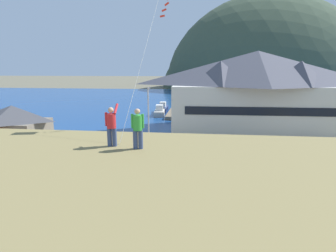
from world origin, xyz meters
name	(u,v)px	position (x,y,z in m)	size (l,w,h in m)	color
ground_plane	(140,191)	(0.00, 0.00, 0.00)	(600.00, 600.00, 0.00)	#66604C
parking_lot_pad	(151,167)	(0.00, 5.00, 0.05)	(40.00, 20.00, 0.10)	gray
bay_water	(183,100)	(0.00, 60.00, 0.01)	(360.00, 84.00, 0.03)	navy
far_hill_west_ridge	(259,87)	(34.07, 118.70, 0.00)	(95.10, 66.60, 54.43)	#3D4C38
far_hill_east_peak	(263,88)	(34.15, 111.69, 0.00)	(90.42, 70.69, 82.43)	#3D4C38
harbor_lodge	(256,89)	(12.73, 22.18, 6.26)	(25.83, 12.32, 11.74)	beige
storage_shed_near_lot	(14,129)	(-15.45, 7.48, 2.81)	(7.01, 5.31, 5.42)	#756B5B
wharf_dock	(177,112)	(-0.07, 35.88, 0.35)	(3.20, 14.31, 0.70)	#70604C
moored_boat_wharfside	(163,108)	(-3.27, 38.83, 0.72)	(1.81, 5.57, 2.16)	navy
moored_boat_outer_mooring	(192,113)	(3.18, 32.90, 0.72)	(2.39, 5.99, 2.16)	#23564C
moored_boat_inner_slip	(160,112)	(-3.36, 34.06, 0.72)	(2.49, 6.27, 2.16)	#A8A399
parked_car_mid_row_near	(320,156)	(16.00, 7.04, 1.06)	(4.22, 2.10, 1.82)	#B28923
parked_car_front_row_end	(104,151)	(-5.10, 6.34, 1.06)	(4.24, 2.13, 1.82)	#B28923
parked_car_front_row_silver	(280,182)	(10.44, 0.38, 1.06)	(4.30, 2.26, 1.82)	#9EA3A8
parked_car_back_row_right	(69,170)	(-6.26, 1.11, 1.06)	(4.28, 2.20, 1.82)	#9EA3A8
parked_car_corner_spot	(175,152)	(2.13, 6.77, 1.06)	(4.25, 2.16, 1.82)	silver
parked_car_back_row_left	(190,173)	(3.76, 1.36, 1.06)	(4.28, 2.22, 1.82)	#B28923
parked_car_lone_by_shed	(239,154)	(8.36, 6.84, 1.06)	(4.28, 2.21, 1.82)	navy
parking_light_pole	(148,114)	(-1.24, 10.55, 4.19)	(0.24, 0.78, 7.11)	#ADADB2
person_kite_flyer	(111,125)	(0.53, -7.76, 6.86)	(0.51, 0.67, 1.86)	#384770
person_companion	(138,127)	(1.76, -8.03, 6.84)	(0.55, 0.40, 1.74)	#384770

